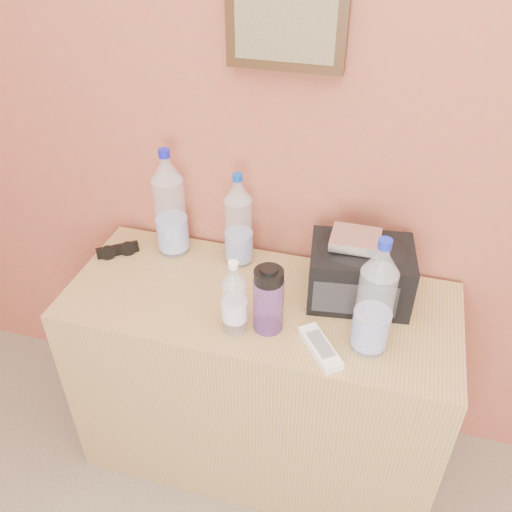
% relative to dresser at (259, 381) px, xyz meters
% --- Properties ---
extents(picture_frame, '(0.30, 0.03, 0.25)m').
position_rel_dresser_xyz_m(picture_frame, '(0.00, 0.23, 1.05)').
color(picture_frame, '#382311').
rests_on(picture_frame, room_shell).
extents(dresser, '(1.12, 0.47, 0.70)m').
position_rel_dresser_xyz_m(dresser, '(0.00, 0.00, 0.00)').
color(dresser, tan).
rests_on(dresser, ground).
extents(pet_large_b, '(0.09, 0.09, 0.35)m').
position_rel_dresser_xyz_m(pet_large_b, '(-0.33, 0.16, 0.50)').
color(pet_large_b, silver).
rests_on(pet_large_b, dresser).
extents(pet_large_c, '(0.08, 0.08, 0.30)m').
position_rel_dresser_xyz_m(pet_large_c, '(-0.11, 0.16, 0.48)').
color(pet_large_c, silver).
rests_on(pet_large_c, dresser).
extents(pet_large_d, '(0.09, 0.09, 0.33)m').
position_rel_dresser_xyz_m(pet_large_d, '(0.32, -0.10, 0.50)').
color(pet_large_d, silver).
rests_on(pet_large_d, dresser).
extents(pet_small, '(0.06, 0.06, 0.22)m').
position_rel_dresser_xyz_m(pet_small, '(-0.03, -0.13, 0.45)').
color(pet_small, silver).
rests_on(pet_small, dresser).
extents(nalgene_bottle, '(0.08, 0.08, 0.20)m').
position_rel_dresser_xyz_m(nalgene_bottle, '(0.05, -0.10, 0.45)').
color(nalgene_bottle, '#5F3389').
rests_on(nalgene_bottle, dresser).
extents(sunglasses, '(0.13, 0.12, 0.03)m').
position_rel_dresser_xyz_m(sunglasses, '(-0.49, 0.09, 0.37)').
color(sunglasses, black).
rests_on(sunglasses, dresser).
extents(ac_remote, '(0.14, 0.16, 0.02)m').
position_rel_dresser_xyz_m(ac_remote, '(0.20, -0.15, 0.36)').
color(ac_remote, silver).
rests_on(ac_remote, dresser).
extents(toiletry_bag, '(0.30, 0.24, 0.19)m').
position_rel_dresser_xyz_m(toiletry_bag, '(0.26, 0.09, 0.44)').
color(toiletry_bag, black).
rests_on(toiletry_bag, dresser).
extents(foil_packet, '(0.13, 0.11, 0.03)m').
position_rel_dresser_xyz_m(foil_packet, '(0.24, 0.08, 0.55)').
color(foil_packet, silver).
rests_on(foil_packet, toiletry_bag).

